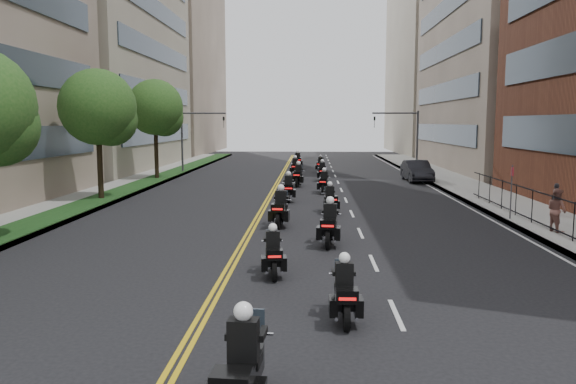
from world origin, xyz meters
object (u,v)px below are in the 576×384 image
(motorcycle_9, at_px, (322,172))
(motorcycle_11, at_px, (320,165))
(motorcycle_1, at_px, (344,294))
(motorcycle_2, at_px, (273,255))
(parked_sedan, at_px, (417,171))
(motorcycle_4, at_px, (280,210))
(pedestrian_b, at_px, (557,210))
(motorcycle_5, at_px, (330,201))
(pedestrian_c, at_px, (556,199))
(motorcycle_0, at_px, (242,373))
(motorcycle_10, at_px, (295,168))
(motorcycle_6, at_px, (289,190))
(motorcycle_8, at_px, (298,176))
(motorcycle_3, at_px, (330,226))
(motorcycle_7, at_px, (324,183))
(motorcycle_12, at_px, (298,161))

(motorcycle_9, height_order, motorcycle_11, motorcycle_9)
(motorcycle_1, bearing_deg, motorcycle_2, 116.02)
(motorcycle_11, height_order, parked_sedan, parked_sedan)
(motorcycle_4, relative_size, pedestrian_b, 1.43)
(motorcycle_5, bearing_deg, motorcycle_9, 82.69)
(pedestrian_c, bearing_deg, motorcycle_9, 47.18)
(motorcycle_0, height_order, motorcycle_4, motorcycle_4)
(motorcycle_10, bearing_deg, motorcycle_6, -88.09)
(motorcycle_2, height_order, motorcycle_8, motorcycle_8)
(motorcycle_10, bearing_deg, motorcycle_8, -85.04)
(motorcycle_3, height_order, motorcycle_5, motorcycle_3)
(motorcycle_6, relative_size, pedestrian_b, 1.34)
(motorcycle_6, distance_m, motorcycle_7, 4.53)
(motorcycle_5, relative_size, pedestrian_b, 1.22)
(motorcycle_4, bearing_deg, motorcycle_3, -56.82)
(motorcycle_8, bearing_deg, motorcycle_3, -79.21)
(motorcycle_3, distance_m, motorcycle_6, 11.86)
(motorcycle_5, xyz_separation_m, motorcycle_7, (-0.13, 8.14, 0.02))
(motorcycle_5, bearing_deg, motorcycle_8, 91.44)
(motorcycle_6, xyz_separation_m, parked_sedan, (9.59, 11.55, 0.12))
(motorcycle_9, bearing_deg, motorcycle_8, -114.62)
(motorcycle_0, xyz_separation_m, pedestrian_b, (11.14, 14.83, 0.32))
(motorcycle_4, height_order, pedestrian_c, motorcycle_4)
(motorcycle_1, height_order, motorcycle_8, motorcycle_8)
(motorcycle_5, relative_size, pedestrian_c, 1.43)
(motorcycle_1, xyz_separation_m, motorcycle_4, (-2.15, 11.86, 0.11))
(motorcycle_4, relative_size, parked_sedan, 0.51)
(motorcycle_0, distance_m, motorcycle_2, 8.24)
(motorcycle_6, relative_size, motorcycle_11, 1.10)
(motorcycle_9, xyz_separation_m, motorcycle_11, (-0.02, 7.81, -0.04))
(motorcycle_6, xyz_separation_m, motorcycle_12, (-0.03, 23.73, 0.02))
(motorcycle_8, xyz_separation_m, motorcycle_11, (1.79, 11.64, -0.09))
(motorcycle_2, distance_m, motorcycle_10, 31.57)
(motorcycle_1, bearing_deg, pedestrian_b, 47.44)
(motorcycle_12, distance_m, parked_sedan, 15.53)
(motorcycle_12, bearing_deg, motorcycle_8, -93.89)
(motorcycle_9, distance_m, pedestrian_c, 19.90)
(motorcycle_5, height_order, motorcycle_7, motorcycle_7)
(motorcycle_0, distance_m, motorcycle_11, 43.62)
(motorcycle_4, relative_size, motorcycle_9, 1.09)
(pedestrian_c, bearing_deg, motorcycle_10, 46.31)
(motorcycle_9, bearing_deg, motorcycle_11, 90.71)
(motorcycle_11, bearing_deg, motorcycle_0, -84.62)
(motorcycle_2, xyz_separation_m, motorcycle_4, (-0.22, 8.04, 0.11))
(motorcycle_5, distance_m, motorcycle_12, 27.98)
(motorcycle_8, height_order, motorcycle_11, motorcycle_8)
(motorcycle_3, relative_size, motorcycle_4, 0.98)
(motorcycle_8, height_order, motorcycle_9, motorcycle_8)
(motorcycle_9, bearing_deg, pedestrian_c, -55.71)
(motorcycle_10, xyz_separation_m, motorcycle_11, (2.24, 3.76, -0.06))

